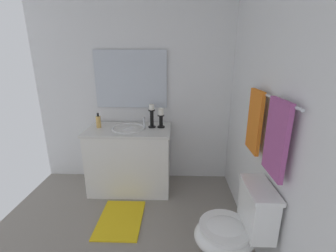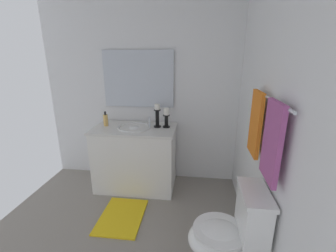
{
  "view_description": "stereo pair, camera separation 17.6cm",
  "coord_description": "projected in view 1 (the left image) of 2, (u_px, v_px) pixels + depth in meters",
  "views": [
    {
      "loc": [
        1.62,
        0.53,
        1.62
      ],
      "look_at": [
        -0.3,
        0.47,
        1.03
      ],
      "focal_mm": 24.2,
      "sensor_mm": 36.0,
      "label": 1
    },
    {
      "loc": [
        1.61,
        0.7,
        1.62
      ],
      "look_at": [
        -0.3,
        0.47,
        1.03
      ],
      "focal_mm": 24.2,
      "sensor_mm": 36.0,
      "label": 2
    }
  ],
  "objects": [
    {
      "name": "mirror",
      "position": [
        131.0,
        79.0,
        2.82
      ],
      "size": [
        0.02,
        0.9,
        0.71
      ],
      "primitive_type": "cube",
      "color": "silver"
    },
    {
      "name": "candle_holder_tall",
      "position": [
        161.0,
        117.0,
        2.72
      ],
      "size": [
        0.09,
        0.09,
        0.24
      ],
      "color": "black",
      "rests_on": "vanity_cabinet"
    },
    {
      "name": "candle_holder_short",
      "position": [
        152.0,
        115.0,
        2.72
      ],
      "size": [
        0.09,
        0.09,
        0.28
      ],
      "color": "black",
      "rests_on": "vanity_cabinet"
    },
    {
      "name": "floor",
      "position": [
        116.0,
        245.0,
        2.05
      ],
      "size": [
        2.53,
        2.52,
        0.02
      ],
      "primitive_type": "cube",
      "color": "gray",
      "rests_on": "ground"
    },
    {
      "name": "toilet",
      "position": [
        234.0,
        231.0,
        1.7
      ],
      "size": [
        0.39,
        0.54,
        0.75
      ],
      "color": "white",
      "rests_on": "ground"
    },
    {
      "name": "bath_mat",
      "position": [
        121.0,
        219.0,
        2.34
      ],
      "size": [
        0.6,
        0.44,
        0.02
      ],
      "primitive_type": "cube",
      "color": "yellow",
      "rests_on": "ground"
    },
    {
      "name": "towel_near_vanity",
      "position": [
        255.0,
        121.0,
        1.85
      ],
      "size": [
        0.26,
        0.03,
        0.51
      ],
      "primitive_type": "cube",
      "color": "orange",
      "rests_on": "towel_bar"
    },
    {
      "name": "wall_left",
      "position": [
        134.0,
        89.0,
        2.89
      ],
      "size": [
        0.04,
        2.52,
        2.45
      ],
      "primitive_type": "cube",
      "color": "white",
      "rests_on": "ground"
    },
    {
      "name": "vanity_cabinet",
      "position": [
        130.0,
        159.0,
        2.83
      ],
      "size": [
        0.58,
        1.01,
        0.8
      ],
      "color": "white",
      "rests_on": "ground"
    },
    {
      "name": "soap_bottle",
      "position": [
        98.0,
        122.0,
        2.73
      ],
      "size": [
        0.06,
        0.06,
        0.18
      ],
      "color": "#E5B259",
      "rests_on": "vanity_cabinet"
    },
    {
      "name": "towel_center",
      "position": [
        276.0,
        139.0,
        1.45
      ],
      "size": [
        0.28,
        0.03,
        0.51
      ],
      "primitive_type": "cube",
      "color": "#A54C8C",
      "rests_on": "towel_bar"
    },
    {
      "name": "sink_basin",
      "position": [
        129.0,
        132.0,
        2.72
      ],
      "size": [
        0.4,
        0.4,
        0.24
      ],
      "color": "white",
      "rests_on": "vanity_cabinet"
    },
    {
      "name": "towel_bar",
      "position": [
        271.0,
        97.0,
        1.58
      ],
      "size": [
        0.83,
        0.02,
        0.02
      ],
      "primitive_type": "cylinder",
      "rotation": [
        0.0,
        1.57,
        0.0
      ],
      "color": "silver"
    },
    {
      "name": "wall_back",
      "position": [
        275.0,
        114.0,
        1.65
      ],
      "size": [
        2.53,
        0.04,
        2.45
      ],
      "primitive_type": "cube",
      "color": "white",
      "rests_on": "ground"
    }
  ]
}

